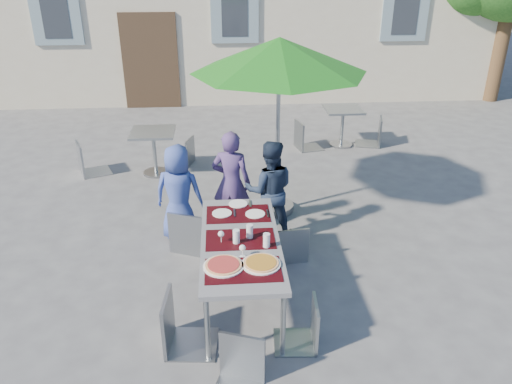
{
  "coord_description": "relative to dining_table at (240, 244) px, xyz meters",
  "views": [
    {
      "loc": [
        -0.41,
        -4.58,
        3.37
      ],
      "look_at": [
        -0.01,
        0.7,
        0.85
      ],
      "focal_mm": 35.0,
      "sensor_mm": 36.0,
      "label": 1
    }
  ],
  "objects": [
    {
      "name": "pizza_near_left",
      "position": [
        -0.18,
        -0.49,
        0.07
      ],
      "size": [
        0.38,
        0.38,
        0.03
      ],
      "color": "white",
      "rests_on": "dining_table"
    },
    {
      "name": "child_0",
      "position": [
        -0.72,
        1.38,
        -0.06
      ],
      "size": [
        0.69,
        0.52,
        1.27
      ],
      "primitive_type": "imported",
      "rotation": [
        0.0,
        0.0,
        2.94
      ],
      "color": "#374B99",
      "rests_on": "ground"
    },
    {
      "name": "pizza_near_right",
      "position": [
        0.17,
        -0.48,
        0.07
      ],
      "size": [
        0.37,
        0.37,
        0.03
      ],
      "color": "white",
      "rests_on": "dining_table"
    },
    {
      "name": "chair_3",
      "position": [
        -0.61,
        -0.66,
        -0.08
      ],
      "size": [
        0.51,
        0.5,
        1.05
      ],
      "color": "gray",
      "rests_on": "ground"
    },
    {
      "name": "chair_0",
      "position": [
        -0.58,
        1.04,
        -0.07
      ],
      "size": [
        0.61,
        0.61,
        1.06
      ],
      "color": "gray",
      "rests_on": "ground"
    },
    {
      "name": "cafe_table_1",
      "position": [
        2.17,
        4.67,
        -0.19
      ],
      "size": [
        0.69,
        0.69,
        0.74
      ],
      "color": "#929599",
      "rests_on": "ground"
    },
    {
      "name": "place_settings",
      "position": [
        0.01,
        0.63,
        0.06
      ],
      "size": [
        0.63,
        0.49,
        0.01
      ],
      "color": "white",
      "rests_on": "dining_table"
    },
    {
      "name": "bg_chair_l_1",
      "position": [
        1.42,
        4.55,
        -0.09
      ],
      "size": [
        0.54,
        0.54,
        1.02
      ],
      "color": "gray",
      "rests_on": "ground"
    },
    {
      "name": "chair_2",
      "position": [
        0.64,
        0.74,
        -0.18
      ],
      "size": [
        0.44,
        0.44,
        0.88
      ],
      "color": "#8E9499",
      "rests_on": "ground"
    },
    {
      "name": "ground",
      "position": [
        0.24,
        0.2,
        -0.7
      ],
      "size": [
        90.0,
        90.0,
        0.0
      ],
      "primitive_type": "plane",
      "color": "#49494B",
      "rests_on": "ground"
    },
    {
      "name": "glassware",
      "position": [
        0.06,
        -0.09,
        0.13
      ],
      "size": [
        0.51,
        0.42,
        0.15
      ],
      "color": "silver",
      "rests_on": "dining_table"
    },
    {
      "name": "child_2",
      "position": [
        0.43,
        1.33,
        -0.03
      ],
      "size": [
        0.66,
        0.41,
        1.33
      ],
      "primitive_type": "imported",
      "rotation": [
        0.0,
        0.0,
        3.09
      ],
      "color": "#1B273D",
      "rests_on": "ground"
    },
    {
      "name": "bg_chair_l_0",
      "position": [
        -2.42,
        3.62,
        -0.07
      ],
      "size": [
        0.61,
        0.61,
        1.05
      ],
      "color": "#92979D",
      "rests_on": "ground"
    },
    {
      "name": "dining_table",
      "position": [
        0.0,
        0.0,
        0.0
      ],
      "size": [
        0.8,
        1.85,
        0.76
      ],
      "color": "#4F4F54",
      "rests_on": "ground"
    },
    {
      "name": "cafe_table_0",
      "position": [
        -1.28,
        3.53,
        -0.17
      ],
      "size": [
        0.71,
        0.71,
        0.76
      ],
      "color": "#929599",
      "rests_on": "ground"
    },
    {
      "name": "chair_1",
      "position": [
        -0.12,
        1.05,
        -0.21
      ],
      "size": [
        0.43,
        0.43,
        0.84
      ],
      "color": "gray",
      "rests_on": "ground"
    },
    {
      "name": "bg_chair_r_1",
      "position": [
        2.81,
        4.67,
        -0.08
      ],
      "size": [
        0.57,
        0.56,
        1.04
      ],
      "color": "gray",
      "rests_on": "ground"
    },
    {
      "name": "child_1",
      "position": [
        -0.05,
        1.52,
        0.0
      ],
      "size": [
        0.58,
        0.45,
        1.4
      ],
      "primitive_type": "imported",
      "rotation": [
        0.0,
        0.0,
        2.89
      ],
      "color": "#49336A",
      "rests_on": "ground"
    },
    {
      "name": "patio_umbrella",
      "position": [
        0.61,
        2.04,
        1.5
      ],
      "size": [
        2.31,
        2.31,
        2.44
      ],
      "color": "#929599",
      "rests_on": "ground"
    },
    {
      "name": "chair_4",
      "position": [
        0.57,
        -0.72,
        -0.18
      ],
      "size": [
        0.42,
        0.42,
        0.89
      ],
      "color": "gray",
      "rests_on": "ground"
    },
    {
      "name": "bg_chair_r_0",
      "position": [
        -0.8,
        3.94,
        -0.17
      ],
      "size": [
        0.51,
        0.51,
        0.91
      ],
      "color": "gray",
      "rests_on": "ground"
    },
    {
      "name": "chair_5",
      "position": [
        -0.08,
        -1.21,
        -0.16
      ],
      "size": [
        0.52,
        0.52,
        0.92
      ],
      "color": "gray",
      "rests_on": "ground"
    }
  ]
}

